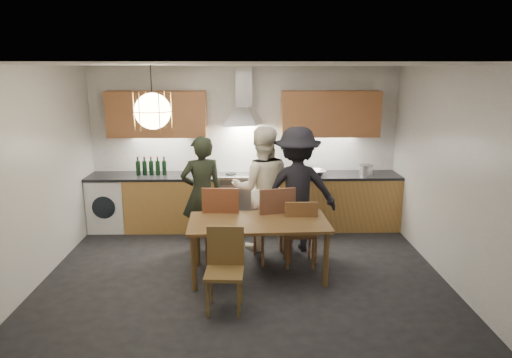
{
  "coord_description": "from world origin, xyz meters",
  "views": [
    {
      "loc": [
        0.04,
        -5.2,
        2.55
      ],
      "look_at": [
        0.16,
        0.4,
        1.2
      ],
      "focal_mm": 32.0,
      "sensor_mm": 36.0,
      "label": 1
    }
  ],
  "objects_px": {
    "chair_front": "(225,263)",
    "person_mid": "(262,188)",
    "chair_back_left": "(222,219)",
    "stock_pot": "(366,170)",
    "wine_bottles": "(151,166)",
    "dining_table": "(258,227)",
    "mixing_bowl": "(316,172)",
    "person_right": "(297,190)",
    "person_left": "(202,193)"
  },
  "relations": [
    {
      "from": "chair_front",
      "to": "person_left",
      "type": "distance_m",
      "value": 1.79
    },
    {
      "from": "chair_back_left",
      "to": "person_mid",
      "type": "distance_m",
      "value": 0.8
    },
    {
      "from": "chair_back_left",
      "to": "chair_front",
      "type": "relative_size",
      "value": 1.18
    },
    {
      "from": "chair_front",
      "to": "mixing_bowl",
      "type": "relative_size",
      "value": 2.77
    },
    {
      "from": "mixing_bowl",
      "to": "stock_pot",
      "type": "xyz_separation_m",
      "value": [
        0.81,
        -0.03,
        0.04
      ]
    },
    {
      "from": "person_mid",
      "to": "mixing_bowl",
      "type": "xyz_separation_m",
      "value": [
        0.89,
        0.83,
        0.05
      ]
    },
    {
      "from": "person_left",
      "to": "stock_pot",
      "type": "distance_m",
      "value": 2.69
    },
    {
      "from": "chair_back_left",
      "to": "stock_pot",
      "type": "xyz_separation_m",
      "value": [
        2.25,
        1.3,
        0.37
      ]
    },
    {
      "from": "dining_table",
      "to": "stock_pot",
      "type": "bearing_deg",
      "value": 42.17
    },
    {
      "from": "mixing_bowl",
      "to": "stock_pot",
      "type": "relative_size",
      "value": 1.5
    },
    {
      "from": "dining_table",
      "to": "mixing_bowl",
      "type": "bearing_deg",
      "value": 59.1
    },
    {
      "from": "dining_table",
      "to": "wine_bottles",
      "type": "relative_size",
      "value": 3.61
    },
    {
      "from": "dining_table",
      "to": "chair_back_left",
      "type": "height_order",
      "value": "chair_back_left"
    },
    {
      "from": "wine_bottles",
      "to": "mixing_bowl",
      "type": "bearing_deg",
      "value": -0.67
    },
    {
      "from": "person_left",
      "to": "wine_bottles",
      "type": "distance_m",
      "value": 1.25
    },
    {
      "from": "dining_table",
      "to": "person_mid",
      "type": "relative_size",
      "value": 0.99
    },
    {
      "from": "dining_table",
      "to": "stock_pot",
      "type": "distance_m",
      "value": 2.51
    },
    {
      "from": "person_mid",
      "to": "person_right",
      "type": "bearing_deg",
      "value": 169.34
    },
    {
      "from": "chair_back_left",
      "to": "person_right",
      "type": "relative_size",
      "value": 0.6
    },
    {
      "from": "person_right",
      "to": "wine_bottles",
      "type": "distance_m",
      "value": 2.42
    },
    {
      "from": "chair_front",
      "to": "stock_pot",
      "type": "relative_size",
      "value": 4.14
    },
    {
      "from": "chair_front",
      "to": "stock_pot",
      "type": "distance_m",
      "value": 3.35
    },
    {
      "from": "dining_table",
      "to": "mixing_bowl",
      "type": "distance_m",
      "value": 2.04
    },
    {
      "from": "wine_bottles",
      "to": "person_right",
      "type": "bearing_deg",
      "value": -22.42
    },
    {
      "from": "person_left",
      "to": "mixing_bowl",
      "type": "bearing_deg",
      "value": -171.33
    },
    {
      "from": "dining_table",
      "to": "chair_back_left",
      "type": "bearing_deg",
      "value": 134.48
    },
    {
      "from": "chair_back_left",
      "to": "stock_pot",
      "type": "distance_m",
      "value": 2.63
    },
    {
      "from": "dining_table",
      "to": "person_right",
      "type": "bearing_deg",
      "value": 54.99
    },
    {
      "from": "chair_back_left",
      "to": "person_right",
      "type": "distance_m",
      "value": 1.17
    },
    {
      "from": "mixing_bowl",
      "to": "chair_back_left",
      "type": "bearing_deg",
      "value": -137.37
    },
    {
      "from": "dining_table",
      "to": "person_mid",
      "type": "distance_m",
      "value": 0.98
    },
    {
      "from": "chair_back_left",
      "to": "wine_bottles",
      "type": "distance_m",
      "value": 1.86
    },
    {
      "from": "person_right",
      "to": "person_mid",
      "type": "bearing_deg",
      "value": -9.61
    },
    {
      "from": "dining_table",
      "to": "person_mid",
      "type": "xyz_separation_m",
      "value": [
        0.07,
        0.95,
        0.25
      ]
    },
    {
      "from": "chair_front",
      "to": "person_mid",
      "type": "height_order",
      "value": "person_mid"
    },
    {
      "from": "person_right",
      "to": "mixing_bowl",
      "type": "height_order",
      "value": "person_right"
    },
    {
      "from": "chair_back_left",
      "to": "mixing_bowl",
      "type": "distance_m",
      "value": 1.99
    },
    {
      "from": "chair_back_left",
      "to": "stock_pot",
      "type": "bearing_deg",
      "value": -146.32
    },
    {
      "from": "chair_front",
      "to": "person_right",
      "type": "relative_size",
      "value": 0.5
    },
    {
      "from": "dining_table",
      "to": "stock_pot",
      "type": "relative_size",
      "value": 8.11
    },
    {
      "from": "wine_bottles",
      "to": "chair_front",
      "type": "bearing_deg",
      "value": -63.46
    },
    {
      "from": "chair_back_left",
      "to": "wine_bottles",
      "type": "height_order",
      "value": "wine_bottles"
    },
    {
      "from": "person_right",
      "to": "mixing_bowl",
      "type": "xyz_separation_m",
      "value": [
        0.4,
        0.89,
        0.05
      ]
    },
    {
      "from": "dining_table",
      "to": "person_left",
      "type": "distance_m",
      "value": 1.25
    },
    {
      "from": "dining_table",
      "to": "chair_front",
      "type": "bearing_deg",
      "value": -118.87
    },
    {
      "from": "person_left",
      "to": "person_mid",
      "type": "bearing_deg",
      "value": 163.44
    },
    {
      "from": "person_mid",
      "to": "stock_pot",
      "type": "xyz_separation_m",
      "value": [
        1.7,
        0.8,
        0.09
      ]
    },
    {
      "from": "person_left",
      "to": "stock_pot",
      "type": "xyz_separation_m",
      "value": [
        2.56,
        0.8,
        0.15
      ]
    },
    {
      "from": "person_left",
      "to": "chair_back_left",
      "type": "bearing_deg",
      "value": 104.86
    },
    {
      "from": "person_left",
      "to": "person_right",
      "type": "distance_m",
      "value": 1.35
    }
  ]
}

